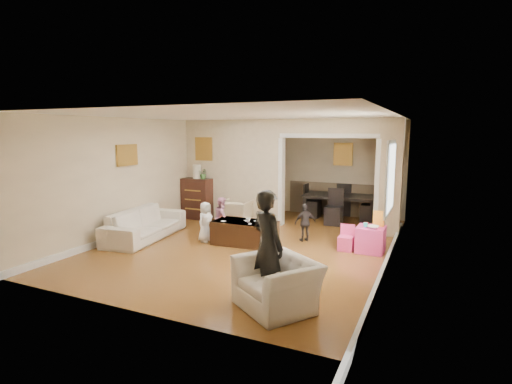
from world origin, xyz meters
The scene contains 27 objects.
floor centered at (0.00, 0.00, 0.00)m, with size 7.00×7.00×0.00m, color #905D25.
partition_left centered at (-1.38, 1.80, 1.30)m, with size 2.75×0.18×2.60m, color beige.
partition_right centered at (2.48, 1.80, 1.30)m, with size 0.55×0.18×2.60m, color beige.
partition_header centered at (1.10, 1.80, 2.42)m, with size 2.22×0.18×0.35m, color beige.
window_pane centered at (2.73, -0.40, 1.55)m, with size 0.03×0.95×1.10m, color white.
framed_art_partition centered at (-2.20, 1.70, 1.85)m, with size 0.45×0.03×0.55m, color brown.
framed_art_sofa_wall centered at (-2.71, -0.60, 1.80)m, with size 0.03×0.55×0.40m, color brown.
framed_art_alcove centered at (1.10, 3.44, 1.70)m, with size 0.45×0.03×0.55m, color brown.
sofa centered at (-2.28, -0.61, 0.32)m, with size 2.17×0.85×0.63m, color beige.
armchair_back centered at (-0.97, 1.13, 0.33)m, with size 0.70×0.73×0.66m, color tan.
armchair_front centered at (1.60, -2.63, 0.33)m, with size 1.00×0.88×0.65m, color beige.
dresser centered at (-2.33, 1.55, 0.54)m, with size 0.78×0.44×1.08m, color black.
table_lamp centered at (-2.33, 1.55, 1.26)m, with size 0.22×0.22×0.36m, color beige.
potted_plant centered at (-2.13, 1.55, 1.21)m, with size 0.25×0.22×0.28m, color #3E672D.
coffee_table centered at (-0.09, -0.15, 0.24)m, with size 1.29×0.65×0.48m, color #391E12.
coffee_cup centered at (0.01, -0.20, 0.53)m, with size 0.09×0.09×0.09m, color silver.
play_table centered at (2.34, 0.40, 0.25)m, with size 0.52×0.52×0.50m, color #FF43A9.
cereal_box centered at (2.46, 0.50, 0.65)m, with size 0.20×0.07×0.30m, color yellow.
cyan_cup centered at (2.24, 0.35, 0.54)m, with size 0.08×0.08×0.08m, color #25BCBD.
toy_block centered at (2.22, 0.52, 0.52)m, with size 0.08×0.06×0.05m, color red.
play_bowl centered at (2.39, 0.28, 0.52)m, with size 0.22×0.22×0.05m, color silver.
dining_table centered at (1.16, 2.98, 0.33)m, with size 1.87×1.04×0.66m, color black.
adult_person centered at (1.39, -2.46, 0.77)m, with size 0.56×0.37×1.54m, color black.
child_kneel_a centered at (-0.94, -0.30, 0.42)m, with size 0.41×0.27×0.85m, color silver.
child_kneel_b centered at (-0.79, 0.15, 0.45)m, with size 0.43×0.34×0.89m, color pink.
child_toddler centered at (0.96, 0.60, 0.40)m, with size 0.47×0.20×0.81m, color black.
craft_papers centered at (-0.05, -0.19, 0.49)m, with size 0.89×0.40×0.00m.
Camera 1 is at (3.40, -7.22, 2.30)m, focal length 27.68 mm.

